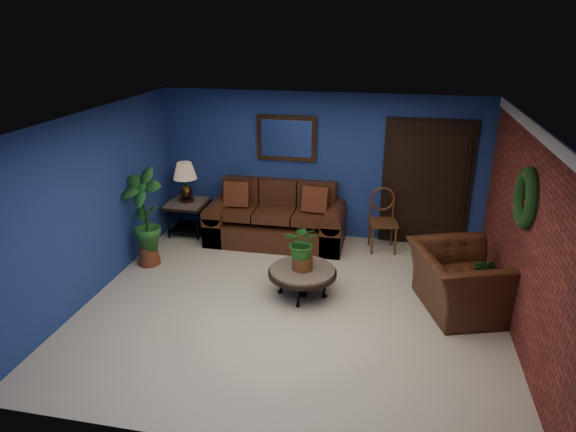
% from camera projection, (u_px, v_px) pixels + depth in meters
% --- Properties ---
extents(floor, '(5.50, 5.50, 0.00)m').
position_uv_depth(floor, '(293.00, 305.00, 6.90)').
color(floor, '#BDB19C').
rests_on(floor, ground).
extents(wall_back, '(5.50, 0.04, 2.50)m').
position_uv_depth(wall_back, '(322.00, 167.00, 8.73)').
color(wall_back, navy).
rests_on(wall_back, ground).
extents(wall_left, '(0.04, 5.00, 2.50)m').
position_uv_depth(wall_left, '(95.00, 204.00, 6.97)').
color(wall_left, navy).
rests_on(wall_left, ground).
extents(wall_right_brick, '(0.04, 5.00, 2.50)m').
position_uv_depth(wall_right_brick, '(526.00, 237.00, 5.93)').
color(wall_right_brick, maroon).
rests_on(wall_right_brick, ground).
extents(ceiling, '(5.50, 5.00, 0.02)m').
position_uv_depth(ceiling, '(294.00, 120.00, 6.00)').
color(ceiling, silver).
rests_on(ceiling, wall_back).
extents(crown_molding, '(0.03, 5.00, 0.14)m').
position_uv_depth(crown_molding, '(542.00, 136.00, 5.51)').
color(crown_molding, white).
rests_on(crown_molding, wall_right_brick).
extents(wall_mirror, '(1.02, 0.06, 0.77)m').
position_uv_depth(wall_mirror, '(287.00, 138.00, 8.64)').
color(wall_mirror, '#472A15').
rests_on(wall_mirror, wall_back).
extents(closet_door, '(1.44, 0.06, 2.18)m').
position_uv_depth(closet_door, '(426.00, 185.00, 8.45)').
color(closet_door, black).
rests_on(closet_door, wall_back).
extents(wreath, '(0.16, 0.72, 0.72)m').
position_uv_depth(wreath, '(526.00, 198.00, 5.82)').
color(wreath, black).
rests_on(wreath, wall_right_brick).
extents(sofa, '(2.31, 1.00, 1.04)m').
position_uv_depth(sofa, '(277.00, 222.00, 8.81)').
color(sofa, '#442313').
rests_on(sofa, ground).
extents(coffee_table, '(0.95, 0.95, 0.41)m').
position_uv_depth(coffee_table, '(302.00, 273.00, 7.03)').
color(coffee_table, '#57514C').
rests_on(coffee_table, ground).
extents(end_table, '(0.67, 0.67, 0.61)m').
position_uv_depth(end_table, '(188.00, 209.00, 9.03)').
color(end_table, '#57514C').
rests_on(end_table, ground).
extents(table_lamp, '(0.41, 0.41, 0.67)m').
position_uv_depth(table_lamp, '(185.00, 177.00, 8.83)').
color(table_lamp, '#472A15').
rests_on(table_lamp, end_table).
extents(side_chair, '(0.51, 0.51, 1.03)m').
position_uv_depth(side_chair, '(383.00, 215.00, 8.42)').
color(side_chair, '#553018').
rests_on(side_chair, ground).
extents(armchair, '(1.45, 1.55, 0.83)m').
position_uv_depth(armchair, '(460.00, 281.00, 6.68)').
color(armchair, '#442313').
rests_on(armchair, ground).
extents(coffee_plant, '(0.50, 0.44, 0.67)m').
position_uv_depth(coffee_plant, '(303.00, 245.00, 6.88)').
color(coffee_plant, brown).
rests_on(coffee_plant, coffee_table).
extents(floor_plant, '(0.45, 0.40, 0.83)m').
position_uv_depth(floor_plant, '(477.00, 284.00, 6.55)').
color(floor_plant, brown).
rests_on(floor_plant, ground).
extents(tall_plant, '(0.79, 0.64, 1.54)m').
position_uv_depth(tall_plant, '(145.00, 214.00, 7.77)').
color(tall_plant, brown).
rests_on(tall_plant, ground).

